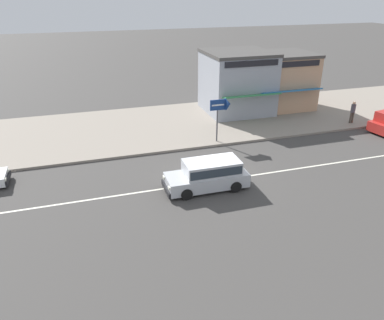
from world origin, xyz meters
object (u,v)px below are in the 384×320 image
pedestrian_near_clock (353,110)px  shopfront_mid_block (276,81)px  arrow_signboard (226,106)px  shopfront_corner_warung (237,82)px  minivan_silver_1 (209,174)px

pedestrian_near_clock → shopfront_mid_block: bearing=123.6°
arrow_signboard → shopfront_corner_warung: bearing=60.2°
arrow_signboard → pedestrian_near_clock: (10.75, 0.47, -1.45)m
minivan_silver_1 → pedestrian_near_clock: 15.27m
minivan_silver_1 → arrow_signboard: (3.19, 5.73, 1.76)m
shopfront_corner_warung → shopfront_mid_block: bearing=0.4°
arrow_signboard → shopfront_corner_warung: 6.94m
minivan_silver_1 → shopfront_mid_block: size_ratio=0.73×
shopfront_mid_block → minivan_silver_1: bearing=-131.0°
shopfront_mid_block → pedestrian_near_clock: bearing=-56.4°
arrow_signboard → pedestrian_near_clock: 10.86m
pedestrian_near_clock → shopfront_mid_block: shopfront_mid_block is taller
arrow_signboard → shopfront_mid_block: size_ratio=0.49×
minivan_silver_1 → arrow_signboard: size_ratio=1.50×
minivan_silver_1 → shopfront_mid_block: 15.69m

